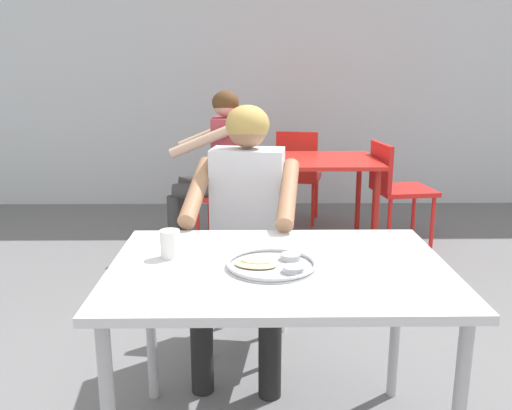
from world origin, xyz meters
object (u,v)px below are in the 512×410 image
Objects in this scene: drinking_cup at (170,243)px; chair_red_far at (298,171)px; diner_foreground at (245,216)px; patron_background at (215,156)px; table_foreground at (279,285)px; chair_red_right at (395,185)px; chair_red_left at (232,186)px; chair_foreground at (250,252)px; thali_tray at (272,264)px; table_background_red at (315,169)px.

chair_red_far is at bearing 76.52° from drinking_cup.
patron_background is at bearing 97.99° from diner_foreground.
diner_foreground reaches higher than table_foreground.
chair_red_right is (1.45, 2.41, -0.30)m from drinking_cup.
chair_red_left is 1.31m from chair_red_right.
diner_foreground is 2.49m from chair_red_far.
chair_red_left is at bearing 95.33° from chair_foreground.
diner_foreground reaches higher than chair_foreground.
diner_foreground reaches higher than thali_tray.
chair_red_right is (1.09, 2.52, -0.26)m from thali_tray.
patron_background is (-0.37, 2.45, 0.07)m from table_foreground.
chair_red_left reaches higher than table_foreground.
drinking_cup is at bearing -103.48° from chair_red_far.
patron_background is at bearing 179.72° from table_background_red.
thali_tray reaches higher than table_background_red.
thali_tray is 2.52m from table_background_red.
chair_red_right is at bearing 66.58° from thali_tray.
chair_foreground is at bearing 96.26° from table_foreground.
table_foreground is at bearing -11.49° from drinking_cup.
diner_foreground is at bearing -96.00° from chair_foreground.
chair_red_left is 0.92m from chair_red_far.
chair_foreground is 0.94× the size of chair_red_left.
chair_red_far is (-0.08, 0.67, -0.14)m from table_background_red.
table_foreground is 1.33× the size of chair_red_left.
thali_tray is at bearing -82.11° from patron_background.
chair_red_right reaches higher than table_foreground.
patron_background reaches higher than table_foreground.
chair_foreground reaches higher than table_background_red.
table_background_red is (0.52, 1.55, 0.15)m from chair_foreground.
table_background_red is (0.54, 1.76, -0.10)m from diner_foreground.
chair_red_left reaches higher than chair_red_right.
thali_tray is 0.38m from drinking_cup.
table_background_red is at bearing 71.47° from chair_foreground.
chair_foreground is at bearing -126.17° from chair_red_right.
diner_foreground reaches higher than chair_red_right.
patron_background is (-0.25, 1.76, 0.00)m from diner_foreground.
table_foreground is at bearing -99.74° from table_background_red.
thali_tray is 0.25× the size of diner_foreground.
chair_foreground reaches higher than table_foreground.
thali_tray reaches higher than table_foreground.
table_background_red is at bearing 80.26° from table_foreground.
chair_red_right reaches higher than table_background_red.
diner_foreground is at bearing -107.08° from table_background_red.
drinking_cup is 0.92m from chair_foreground.
diner_foreground is 1.00× the size of patron_background.
patron_background reaches higher than chair_red_far.
drinking_cup is 0.08× the size of patron_background.
chair_red_far reaches higher than drinking_cup.
diner_foreground is 2.18m from chair_red_right.
chair_red_right is (1.07, 2.49, -0.17)m from table_foreground.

